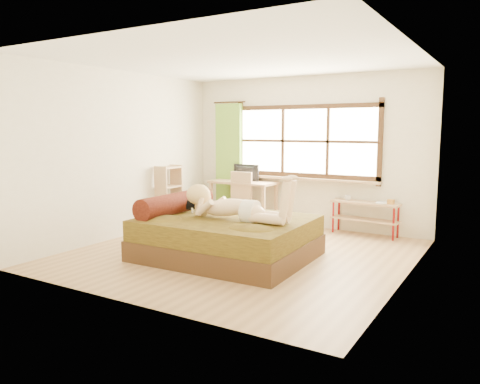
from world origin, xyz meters
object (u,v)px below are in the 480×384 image
Objects in this scene: pipe_shelf at (366,211)px; desk at (243,187)px; chair at (238,196)px; bed at (223,235)px; kitten at (189,203)px; bookshelf at (169,196)px; woman at (234,195)px.

desk is at bearing -171.52° from pipe_shelf.
chair is at bearing -162.21° from pipe_shelf.
bed reaches higher than kitten.
kitten is 1.70m from bookshelf.
chair is 0.86× the size of pipe_shelf.
bed is at bearing -9.88° from kitten.
bed is 1.96× the size of pipe_shelf.
bed is 6.78× the size of kitten.
pipe_shelf is (2.20, 0.48, -0.14)m from chair.
pipe_shelf is (1.11, 2.39, -0.47)m from woman.
bed is 2.28× the size of chair.
woman is 4.67× the size of kitten.
desk reaches higher than pipe_shelf.
pipe_shelf is (2.30, 0.12, -0.27)m from desk.
bed is 1.76× the size of desk.
woman is 2.57m from desk.
desk is 1.16× the size of bookshelf.
bed is 2.30m from bookshelf.
desk is at bearing 97.44° from kitten.
chair is 1.25m from bookshelf.
chair is 0.89× the size of bookshelf.
bed is at bearing -113.78° from pipe_shelf.
kitten is 1.78m from chair.
bed is 0.78m from kitten.
pipe_shelf is at bearing 63.89° from woman.
desk is at bearing 116.48° from woman.
bookshelf is (-0.96, -1.02, -0.12)m from desk.
woman is 1.40× the size of bookshelf.
woman reaches higher than bed.
kitten is 0.26× the size of desk.
kitten is at bearing 168.99° from woman.
chair is at bearing 29.94° from bookshelf.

